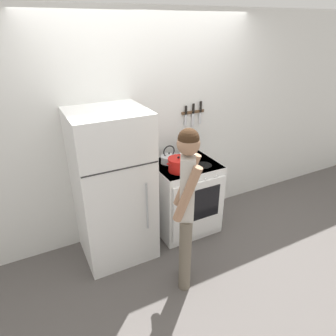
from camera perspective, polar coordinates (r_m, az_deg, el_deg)
The scene contains 9 objects.
ground_plane at distance 4.08m, azimuth -2.87°, elevation -9.88°, with size 14.00×14.00×0.00m, color #5B5654.
wall_back at distance 3.52m, azimuth -3.53°, elevation 7.50°, with size 10.00×0.06×2.55m.
refrigerator at distance 3.20m, azimuth -10.41°, elevation -3.70°, with size 0.75×0.70×1.65m.
stove_range at distance 3.69m, azimuth 3.41°, elevation -5.54°, with size 0.74×0.66×0.90m.
dutch_oven_pot at distance 3.30m, azimuth 1.99°, elevation 0.65°, with size 0.28×0.24×0.18m.
tea_kettle at distance 3.51m, azimuth 0.22°, elevation 1.94°, with size 0.24×0.19×0.22m.
utensil_jar at distance 3.67m, azimuth 4.87°, elevation 3.18°, with size 0.08×0.08×0.28m.
person at distance 2.69m, azimuth 3.55°, elevation -6.76°, with size 0.37×0.40×1.63m.
wall_knife_strip at distance 3.69m, azimuth 4.85°, elevation 10.63°, with size 0.31×0.03×0.30m.
Camera 1 is at (-1.34, -3.03, 2.38)m, focal length 32.00 mm.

